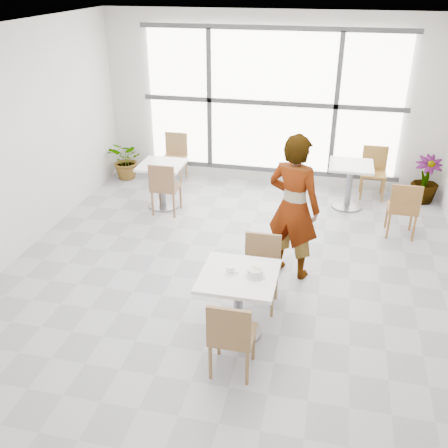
% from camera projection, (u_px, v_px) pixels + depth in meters
% --- Properties ---
extents(floor, '(7.00, 7.00, 0.00)m').
position_uv_depth(floor, '(229.00, 283.00, 6.43)').
color(floor, '#9E9EA5').
rests_on(floor, ground).
extents(ceiling, '(7.00, 7.00, 0.00)m').
position_uv_depth(ceiling, '(231.00, 34.00, 5.07)').
color(ceiling, white).
rests_on(ceiling, ground).
extents(wall_back, '(6.00, 0.00, 6.00)m').
position_uv_depth(wall_back, '(272.00, 102.00, 8.79)').
color(wall_back, silver).
rests_on(wall_back, ground).
extents(wall_front, '(6.00, 0.00, 6.00)m').
position_uv_depth(wall_front, '(93.00, 405.00, 2.71)').
color(wall_front, silver).
rests_on(wall_front, ground).
extents(window, '(4.60, 0.07, 2.52)m').
position_uv_depth(window, '(271.00, 103.00, 8.74)').
color(window, white).
rests_on(window, ground).
extents(main_table, '(0.80, 0.80, 0.75)m').
position_uv_depth(main_table, '(238.00, 293.00, 5.34)').
color(main_table, white).
rests_on(main_table, ground).
extents(chair_near, '(0.42, 0.42, 0.87)m').
position_uv_depth(chair_near, '(231.00, 334.00, 4.77)').
color(chair_near, olive).
rests_on(chair_near, ground).
extents(chair_far, '(0.42, 0.42, 0.87)m').
position_uv_depth(chair_far, '(261.00, 266.00, 5.86)').
color(chair_far, olive).
rests_on(chair_far, ground).
extents(oatmeal_bowl, '(0.21, 0.21, 0.10)m').
position_uv_depth(oatmeal_bowl, '(255.00, 272.00, 5.20)').
color(oatmeal_bowl, silver).
rests_on(oatmeal_bowl, main_table).
extents(coffee_cup, '(0.16, 0.13, 0.07)m').
position_uv_depth(coffee_cup, '(230.00, 270.00, 5.26)').
color(coffee_cup, white).
rests_on(coffee_cup, main_table).
extents(person, '(0.80, 0.66, 1.89)m').
position_uv_depth(person, '(294.00, 207.00, 6.25)').
color(person, black).
rests_on(person, ground).
extents(bg_table_left, '(0.70, 0.70, 0.75)m').
position_uv_depth(bg_table_left, '(162.00, 179.00, 8.30)').
color(bg_table_left, white).
rests_on(bg_table_left, ground).
extents(bg_table_right, '(0.70, 0.70, 0.75)m').
position_uv_depth(bg_table_right, '(350.00, 180.00, 8.28)').
color(bg_table_right, white).
rests_on(bg_table_right, ground).
extents(bg_chair_left_near, '(0.42, 0.42, 0.87)m').
position_uv_depth(bg_chair_left_near, '(164.00, 185.00, 8.02)').
color(bg_chair_left_near, brown).
rests_on(bg_chair_left_near, ground).
extents(bg_chair_left_far, '(0.42, 0.42, 0.87)m').
position_uv_depth(bg_chair_left_far, '(175.00, 153.00, 9.40)').
color(bg_chair_left_far, '#A3794B').
rests_on(bg_chair_left_far, ground).
extents(bg_chair_right_near, '(0.42, 0.42, 0.87)m').
position_uv_depth(bg_chair_right_near, '(404.00, 206.00, 7.32)').
color(bg_chair_right_near, olive).
rests_on(bg_chair_right_near, ground).
extents(bg_chair_right_far, '(0.42, 0.42, 0.87)m').
position_uv_depth(bg_chair_right_far, '(374.00, 168.00, 8.70)').
color(bg_chair_right_far, olive).
rests_on(bg_chair_right_far, ground).
extents(plant_left, '(0.83, 0.78, 0.73)m').
position_uv_depth(plant_left, '(127.00, 160.00, 9.47)').
color(plant_left, '#4A8639').
rests_on(plant_left, ground).
extents(plant_right, '(0.47, 0.47, 0.81)m').
position_uv_depth(plant_right, '(426.00, 180.00, 8.50)').
color(plant_right, '#4F7C3D').
rests_on(plant_right, ground).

